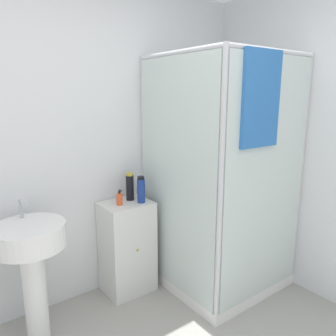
{
  "coord_description": "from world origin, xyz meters",
  "views": [
    {
      "loc": [
        -0.8,
        -0.74,
        1.65
      ],
      "look_at": [
        0.57,
        1.1,
        1.13
      ],
      "focal_mm": 35.0,
      "sensor_mm": 36.0,
      "label": 1
    }
  ],
  "objects": [
    {
      "name": "sink",
      "position": [
        -0.35,
        1.38,
        0.62
      ],
      "size": [
        0.46,
        0.46,
        0.96
      ],
      "color": "white",
      "rests_on": "ground_plane"
    },
    {
      "name": "shower_enclosure",
      "position": [
        1.11,
        1.1,
        0.51
      ],
      "size": [
        0.97,
        1.0,
        1.96
      ],
      "color": "white",
      "rests_on": "ground_plane"
    },
    {
      "name": "vanity_cabinet",
      "position": [
        0.44,
        1.5,
        0.39
      ],
      "size": [
        0.4,
        0.34,
        0.78
      ],
      "color": "silver",
      "rests_on": "ground_plane"
    },
    {
      "name": "soap_dispenser",
      "position": [
        0.37,
        1.48,
        0.83
      ],
      "size": [
        0.05,
        0.05,
        0.13
      ],
      "color": "#E5562D",
      "rests_on": "vanity_cabinet"
    },
    {
      "name": "wall_back",
      "position": [
        0.0,
        1.7,
        1.25
      ],
      "size": [
        6.4,
        0.06,
        2.5
      ],
      "primitive_type": "cube",
      "color": "silver",
      "rests_on": "ground_plane"
    },
    {
      "name": "shampoo_bottle_blue",
      "position": [
        0.54,
        1.43,
        0.89
      ],
      "size": [
        0.06,
        0.06,
        0.22
      ],
      "color": "navy",
      "rests_on": "vanity_cabinet"
    },
    {
      "name": "shampoo_bottle_tall_black",
      "position": [
        0.5,
        1.54,
        0.9
      ],
      "size": [
        0.06,
        0.06,
        0.23
      ],
      "color": "black",
      "rests_on": "vanity_cabinet"
    }
  ]
}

